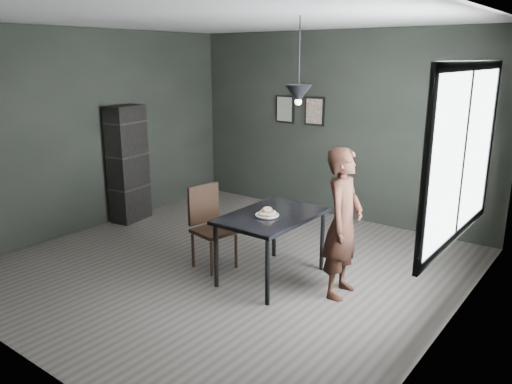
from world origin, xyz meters
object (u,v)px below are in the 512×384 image
Objects in this scene: cafe_table at (271,221)px; white_plate at (267,216)px; woman at (343,223)px; pendant_lamp at (298,94)px; wood_chair at (209,221)px; shelf_unit at (128,164)px.

white_plate reaches higher than cafe_table.
woman reaches higher than white_plate.
cafe_table is 1.41m from pendant_lamp.
cafe_table is at bearing 91.61° from woman.
shelf_unit reaches higher than wood_chair.
shelf_unit is (-3.72, 0.29, 0.09)m from woman.
shelf_unit is 3.40m from pendant_lamp.
shelf_unit is (-2.13, 0.56, 0.31)m from wood_chair.
cafe_table is 0.69× the size of shelf_unit.
pendant_lamp is at bearing -14.88° from shelf_unit.
cafe_table is 0.77× the size of woman.
pendant_lamp reaches higher than cafe_table.
pendant_lamp is (-0.55, -0.02, 1.27)m from woman.
wood_chair is (-0.79, -0.07, -0.20)m from white_plate.
white_plate is 0.24× the size of wood_chair.
woman is 3.74m from shelf_unit.
pendant_lamp is (3.17, -0.31, 1.18)m from shelf_unit.
wood_chair is at bearing -169.23° from cafe_table.
woman is at bearing 20.16° from wood_chair.
pendant_lamp is at bearing 36.32° from white_plate.
white_plate is at bearing -18.88° from shelf_unit.
shelf_unit reaches higher than woman.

